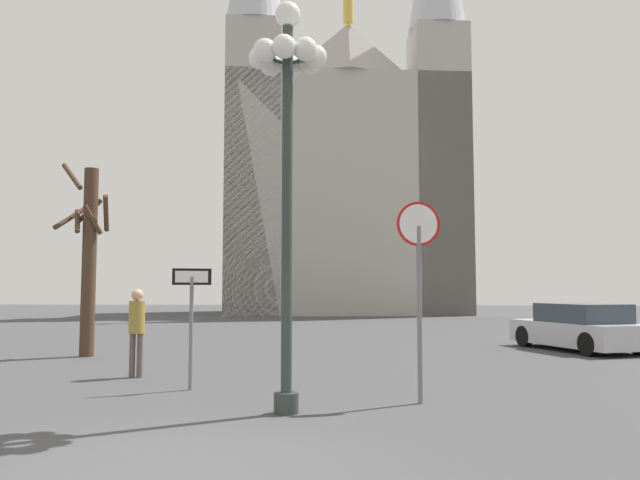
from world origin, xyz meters
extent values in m
plane|color=#424244|center=(0.00, 0.00, 0.00)|extent=(120.00, 120.00, 0.00)
cube|color=#ADA89E|center=(0.45, 38.92, 8.17)|extent=(17.64, 12.14, 16.34)
pyramid|color=#ADA89E|center=(0.98, 34.92, 18.09)|extent=(5.98, 2.74, 3.50)
cylinder|color=gold|center=(0.98, 34.92, 20.74)|extent=(0.70, 0.70, 1.80)
cube|color=#ADA89E|center=(-5.47, 34.91, 9.92)|extent=(4.13, 4.13, 19.85)
cube|color=#ADA89E|center=(7.21, 36.59, 9.92)|extent=(4.13, 4.13, 19.85)
cylinder|color=slate|center=(2.81, 3.93, 1.40)|extent=(0.08, 0.08, 2.80)
cylinder|color=red|center=(2.81, 3.93, 2.83)|extent=(0.71, 0.20, 0.72)
cylinder|color=white|center=(2.81, 3.91, 2.83)|extent=(0.61, 0.15, 0.63)
cylinder|color=slate|center=(-1.16, 4.94, 1.01)|extent=(0.07, 0.07, 2.01)
cube|color=black|center=(-1.16, 4.94, 2.01)|extent=(0.66, 0.29, 0.30)
cube|color=white|center=(-1.16, 4.92, 2.01)|extent=(0.54, 0.23, 0.21)
cylinder|color=#2D3833|center=(0.80, 3.01, 2.88)|extent=(0.16, 0.16, 5.76)
cylinder|color=#2D3833|center=(0.80, 3.01, 0.15)|extent=(0.36, 0.36, 0.30)
sphere|color=white|center=(0.80, 3.01, 5.95)|extent=(0.39, 0.39, 0.39)
sphere|color=white|center=(1.22, 3.01, 5.28)|extent=(0.35, 0.35, 0.35)
cylinder|color=#2D3833|center=(1.01, 3.01, 5.28)|extent=(0.05, 0.42, 0.05)
sphere|color=white|center=(1.10, 3.31, 5.28)|extent=(0.35, 0.35, 0.35)
cylinder|color=#2D3833|center=(0.95, 3.16, 5.28)|extent=(0.33, 0.33, 0.05)
sphere|color=white|center=(0.80, 3.43, 5.28)|extent=(0.35, 0.35, 0.35)
cylinder|color=#2D3833|center=(0.80, 3.22, 5.28)|extent=(0.42, 0.05, 0.05)
sphere|color=white|center=(0.50, 3.31, 5.28)|extent=(0.35, 0.35, 0.35)
cylinder|color=#2D3833|center=(0.65, 3.16, 5.28)|extent=(0.33, 0.33, 0.05)
sphere|color=white|center=(0.38, 3.01, 5.28)|extent=(0.35, 0.35, 0.35)
cylinder|color=#2D3833|center=(0.59, 3.01, 5.28)|extent=(0.05, 0.42, 0.05)
sphere|color=white|center=(0.50, 2.71, 5.28)|extent=(0.35, 0.35, 0.35)
cylinder|color=#2D3833|center=(0.65, 2.86, 5.28)|extent=(0.33, 0.33, 0.05)
sphere|color=white|center=(0.80, 2.59, 5.28)|extent=(0.35, 0.35, 0.35)
cylinder|color=#2D3833|center=(0.80, 2.80, 5.28)|extent=(0.42, 0.05, 0.05)
sphere|color=white|center=(1.10, 2.71, 5.28)|extent=(0.35, 0.35, 0.35)
cylinder|color=#2D3833|center=(0.95, 2.86, 5.28)|extent=(0.33, 0.33, 0.05)
cylinder|color=#473323|center=(-5.41, 10.04, 2.52)|extent=(0.37, 0.37, 5.04)
cylinder|color=#473323|center=(-5.55, 10.29, 3.92)|extent=(0.64, 0.43, 0.70)
cylinder|color=#473323|center=(-5.70, 9.89, 3.59)|extent=(0.45, 0.72, 0.71)
cylinder|color=#473323|center=(-5.99, 10.28, 3.79)|extent=(0.62, 1.27, 0.89)
cylinder|color=#473323|center=(-5.26, 9.87, 3.62)|extent=(0.50, 0.46, 0.80)
cylinder|color=#473323|center=(-5.76, 9.64, 4.76)|extent=(0.94, 0.85, 0.85)
cylinder|color=#473323|center=(-5.04, 10.17, 3.83)|extent=(0.42, 0.88, 0.94)
cube|color=#B7B7BC|center=(8.15, 12.61, 0.49)|extent=(3.16, 4.53, 0.67)
cube|color=#333D47|center=(8.23, 12.41, 1.09)|extent=(2.35, 2.76, 0.54)
cylinder|color=black|center=(6.89, 13.65, 0.32)|extent=(0.43, 0.68, 0.64)
cylinder|color=black|center=(8.42, 14.22, 0.32)|extent=(0.43, 0.68, 0.64)
cylinder|color=black|center=(7.88, 11.00, 0.32)|extent=(0.43, 0.68, 0.64)
cylinder|color=black|center=(9.41, 11.57, 0.32)|extent=(0.43, 0.68, 0.64)
cylinder|color=#594C47|center=(-2.78, 6.38, 0.44)|extent=(0.12, 0.12, 0.88)
cylinder|color=#594C47|center=(-2.62, 6.37, 0.44)|extent=(0.12, 0.12, 0.88)
cylinder|color=olive|center=(-2.70, 6.38, 1.22)|extent=(0.32, 0.32, 0.66)
sphere|color=tan|center=(-2.70, 6.38, 1.67)|extent=(0.24, 0.24, 0.24)
camera|label=1|loc=(1.92, -6.00, 1.81)|focal=34.64mm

